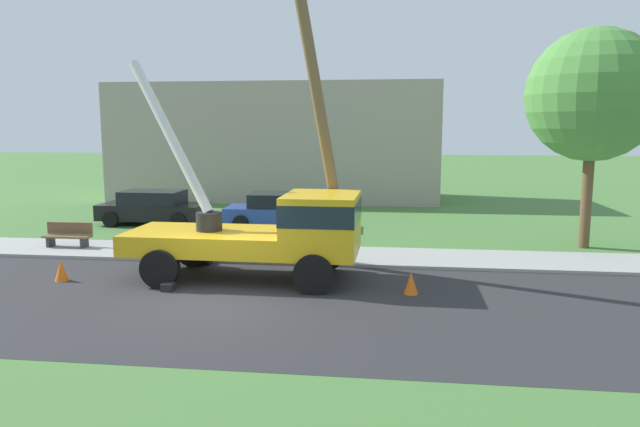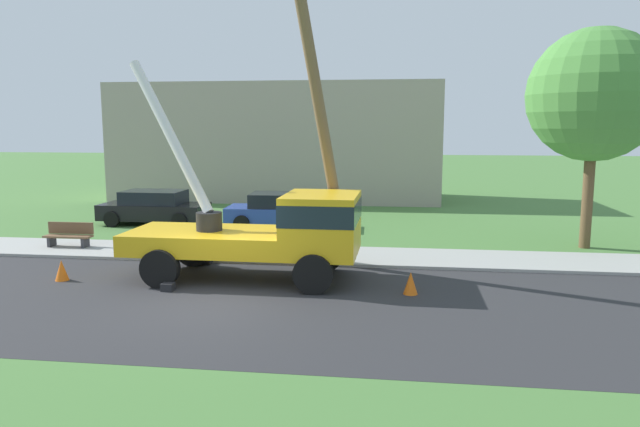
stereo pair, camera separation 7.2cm
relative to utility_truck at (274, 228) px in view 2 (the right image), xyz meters
name	(u,v)px [view 2 (the right image)]	position (x,y,z in m)	size (l,w,h in m)	color
ground_plane	(299,221)	(-0.97, 9.80, -1.41)	(120.00, 120.00, 0.00)	#477538
road_asphalt	(215,302)	(-0.97, -2.20, -1.40)	(80.00, 7.58, 0.01)	#2B2B2D
sidewalk_strip	(263,254)	(-0.97, 2.88, -1.36)	(80.00, 2.56, 0.10)	#9E9E99
utility_truck	(274,228)	(0.00, 0.00, 0.00)	(6.76, 3.20, 5.98)	gold
leaning_utility_pole	(320,110)	(1.11, 1.01, 3.13)	(2.05, 2.35, 8.83)	brown
traffic_cone_ahead	(411,283)	(3.62, -0.95, -1.13)	(0.36, 0.36, 0.56)	orange
traffic_cone_behind	(62,270)	(-5.63, -0.85, -1.13)	(0.36, 0.36, 0.56)	orange
traffic_cone_curbside	(308,262)	(0.76, 0.98, -1.13)	(0.36, 0.36, 0.56)	orange
parked_sedan_black	(154,207)	(-6.85, 8.15, -0.70)	(4.42, 2.06, 1.42)	black
parked_sedan_blue	(282,211)	(-1.36, 7.94, -0.70)	(4.47, 2.14, 1.42)	#263F99
park_bench	(69,236)	(-7.64, 2.94, -0.95)	(1.60, 0.45, 0.90)	brown
roadside_tree_near	(595,96)	(9.62, 5.46, 3.68)	(4.36, 4.36, 7.29)	brown
lowrise_building_backdrop	(278,142)	(-3.50, 17.89, 1.79)	(18.00, 6.00, 6.40)	#A5998C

